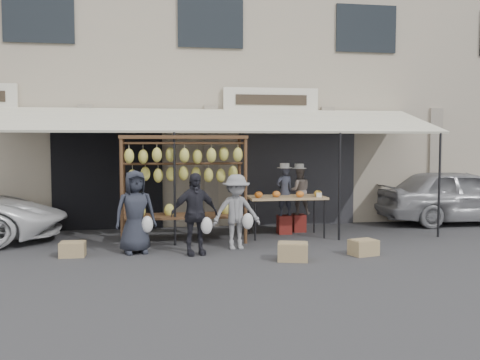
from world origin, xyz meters
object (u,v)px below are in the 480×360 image
(vendor_right, at_px, (299,191))
(crate_near_b, at_px, (363,247))
(banana_rack, at_px, (184,168))
(crate_far, at_px, (73,249))
(vendor_left, at_px, (284,191))
(produce_table, at_px, (286,198))
(customer_left, at_px, (135,212))
(crate_near_a, at_px, (293,252))
(customer_right, at_px, (236,212))
(customer_mid, at_px, (194,214))
(sedan, at_px, (459,196))

(vendor_right, relative_size, crate_near_b, 2.35)
(banana_rack, xyz_separation_m, crate_far, (-2.11, -1.11, -1.43))
(vendor_left, bearing_deg, produce_table, 69.09)
(customer_left, relative_size, crate_near_a, 3.00)
(produce_table, height_order, customer_right, customer_right)
(vendor_left, distance_m, customer_mid, 2.97)
(vendor_right, relative_size, crate_near_a, 2.13)
(vendor_right, distance_m, customer_mid, 3.42)
(customer_right, xyz_separation_m, crate_near_a, (0.83, -1.20, -0.58))
(banana_rack, relative_size, sedan, 0.62)
(customer_mid, xyz_separation_m, crate_far, (-2.22, 0.19, -0.63))
(produce_table, relative_size, vendor_left, 1.51)
(produce_table, relative_size, customer_right, 1.16)
(produce_table, bearing_deg, customer_right, -138.14)
(customer_left, xyz_separation_m, customer_mid, (1.09, -0.32, -0.02))
(crate_near_a, bearing_deg, customer_left, 158.22)
(customer_mid, xyz_separation_m, customer_right, (0.85, 0.42, -0.03))
(banana_rack, bearing_deg, crate_far, -152.26)
(crate_near_b, bearing_deg, sedan, 40.02)
(vendor_left, bearing_deg, vendor_right, -165.09)
(produce_table, height_order, customer_mid, customer_mid)
(banana_rack, bearing_deg, vendor_left, 15.97)
(crate_far, distance_m, sedan, 9.67)
(customer_right, relative_size, crate_near_b, 3.08)
(customer_right, height_order, crate_near_b, customer_right)
(customer_mid, distance_m, crate_far, 2.32)
(banana_rack, bearing_deg, vendor_right, 17.94)
(produce_table, bearing_deg, vendor_right, 52.45)
(customer_left, relative_size, crate_far, 3.49)
(banana_rack, height_order, customer_right, banana_rack)
(customer_left, relative_size, customer_mid, 1.03)
(produce_table, bearing_deg, customer_left, -158.74)
(vendor_right, bearing_deg, customer_left, 32.65)
(vendor_left, distance_m, crate_near_a, 2.92)
(sedan, bearing_deg, vendor_right, 99.46)
(customer_right, height_order, crate_far, customer_right)
(crate_near_b, distance_m, sedan, 5.22)
(customer_mid, bearing_deg, sedan, 9.87)
(sedan, bearing_deg, crate_near_a, 125.28)
(crate_near_a, xyz_separation_m, sedan, (5.39, 3.57, 0.55))
(sedan, bearing_deg, vendor_left, 101.36)
(crate_near_a, distance_m, crate_near_b, 1.43)
(customer_left, distance_m, crate_far, 1.31)
(banana_rack, xyz_separation_m, customer_left, (-0.97, -0.97, -0.78))
(customer_left, distance_m, sedan, 8.52)
(customer_left, height_order, customer_right, customer_left)
(customer_mid, bearing_deg, banana_rack, 83.57)
(customer_left, relative_size, customer_right, 1.07)
(customer_left, bearing_deg, produce_table, 7.55)
(customer_right, distance_m, sedan, 6.65)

